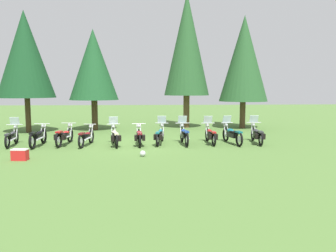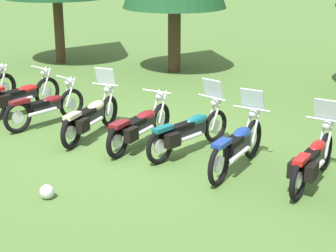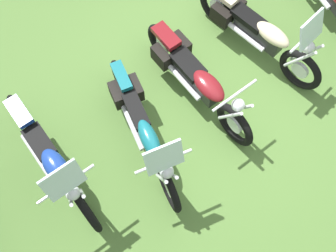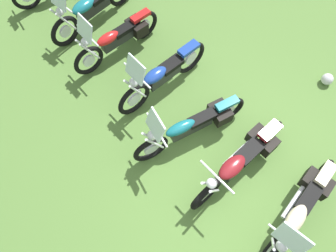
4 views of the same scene
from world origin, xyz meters
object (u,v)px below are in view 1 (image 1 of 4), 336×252
(motorcycle_10, at_px, (257,134))
(motorcycle_9, at_px, (232,134))
(motorcycle_4, at_px, (115,136))
(pine_tree_3, at_px, (244,59))
(motorcycle_5, at_px, (139,136))
(picnic_cooler, at_px, (20,155))
(motorcycle_2, at_px, (64,136))
(motorcycle_6, at_px, (160,135))
(pine_tree_1, at_px, (93,65))
(motorcycle_7, at_px, (184,135))
(dropped_helmet, at_px, (143,153))
(motorcycle_8, at_px, (211,135))
(pine_tree_0, at_px, (25,54))
(pine_tree_2, at_px, (187,45))
(motorcycle_0, at_px, (12,137))
(motorcycle_3, at_px, (87,137))
(motorcycle_1, at_px, (38,137))

(motorcycle_10, bearing_deg, motorcycle_9, 97.64)
(motorcycle_4, relative_size, pine_tree_3, 0.29)
(motorcycle_5, bearing_deg, picnic_cooler, 122.12)
(motorcycle_2, distance_m, picnic_cooler, 3.49)
(motorcycle_6, relative_size, pine_tree_1, 0.35)
(motorcycle_7, relative_size, dropped_helmet, 9.21)
(motorcycle_8, bearing_deg, motorcycle_2, 87.28)
(motorcycle_5, distance_m, motorcycle_8, 3.53)
(pine_tree_0, bearing_deg, pine_tree_1, 14.16)
(motorcycle_2, xyz_separation_m, motorcycle_7, (5.85, -0.19, 0.03))
(motorcycle_5, xyz_separation_m, pine_tree_1, (-3.11, 6.12, 3.85))
(motorcycle_5, xyz_separation_m, pine_tree_2, (3.15, 7.19, 5.33))
(motorcycle_0, height_order, motorcycle_10, motorcycle_10)
(pine_tree_0, relative_size, dropped_helmet, 31.16)
(motorcycle_3, relative_size, picnic_cooler, 3.41)
(motorcycle_0, relative_size, dropped_helmet, 8.97)
(motorcycle_0, relative_size, motorcycle_6, 0.95)
(motorcycle_7, relative_size, pine_tree_0, 0.30)
(motorcycle_1, relative_size, motorcycle_7, 1.06)
(motorcycle_9, height_order, pine_tree_2, pine_tree_2)
(motorcycle_5, bearing_deg, motorcycle_9, -92.68)
(motorcycle_2, xyz_separation_m, dropped_helmet, (3.85, -2.94, -0.34))
(pine_tree_1, bearing_deg, motorcycle_10, -33.75)
(motorcycle_3, height_order, pine_tree_1, pine_tree_1)
(motorcycle_0, height_order, motorcycle_6, motorcycle_6)
(motorcycle_1, xyz_separation_m, motorcycle_4, (3.63, -0.04, -0.00))
(motorcycle_1, height_order, motorcycle_2, same)
(motorcycle_2, xyz_separation_m, pine_tree_3, (10.67, 6.41, 4.31))
(motorcycle_0, xyz_separation_m, motorcycle_1, (1.30, -0.19, 0.01))
(motorcycle_0, distance_m, motorcycle_2, 2.46)
(motorcycle_8, xyz_separation_m, motorcycle_10, (2.36, 0.01, 0.01))
(pine_tree_0, bearing_deg, motorcycle_10, -21.12)
(motorcycle_9, distance_m, pine_tree_3, 8.18)
(motorcycle_3, relative_size, motorcycle_5, 0.94)
(motorcycle_2, relative_size, motorcycle_9, 0.99)
(motorcycle_1, height_order, picnic_cooler, motorcycle_1)
(motorcycle_3, distance_m, motorcycle_9, 7.14)
(motorcycle_2, distance_m, motorcycle_9, 8.25)
(motorcycle_4, distance_m, motorcycle_6, 2.22)
(motorcycle_5, bearing_deg, motorcycle_10, -92.29)
(motorcycle_0, relative_size, motorcycle_9, 0.92)
(motorcycle_5, distance_m, pine_tree_1, 7.87)
(motorcycle_1, xyz_separation_m, motorcycle_10, (10.70, 0.18, 0.01))
(pine_tree_0, height_order, pine_tree_2, pine_tree_2)
(motorcycle_10, height_order, pine_tree_0, pine_tree_0)
(motorcycle_3, bearing_deg, motorcycle_4, -84.30)
(motorcycle_9, bearing_deg, dropped_helmet, 113.35)
(motorcycle_0, bearing_deg, pine_tree_0, 4.18)
(motorcycle_9, height_order, picnic_cooler, motorcycle_9)
(dropped_helmet, bearing_deg, motorcycle_9, 32.62)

